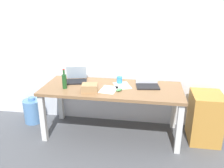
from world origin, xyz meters
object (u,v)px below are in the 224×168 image
at_px(laptop_left, 76,79).
at_px(laptop_right, 147,83).
at_px(cardboard_box, 90,88).
at_px(coffee_mug, 119,80).
at_px(water_cooler_jug, 33,111).
at_px(computer_mouse, 119,90).
at_px(filing_cabinet, 205,117).
at_px(beer_bottle, 64,81).
at_px(desk, 112,93).

bearing_deg(laptop_left, laptop_right, -2.07).
bearing_deg(cardboard_box, coffee_mug, 48.60).
bearing_deg(coffee_mug, cardboard_box, -131.40).
bearing_deg(coffee_mug, laptop_left, -177.58).
height_order(cardboard_box, water_cooler_jug, cardboard_box).
relative_size(computer_mouse, filing_cabinet, 0.15).
bearing_deg(computer_mouse, beer_bottle, -145.88).
height_order(computer_mouse, cardboard_box, cardboard_box).
xyz_separation_m(desk, water_cooler_jug, (-1.30, 0.14, -0.45)).
height_order(laptop_right, coffee_mug, laptop_right).
relative_size(beer_bottle, water_cooler_jug, 0.64).
xyz_separation_m(water_cooler_jug, filing_cabinet, (2.58, -0.10, 0.15)).
height_order(beer_bottle, filing_cabinet, beer_bottle).
height_order(laptop_left, computer_mouse, laptop_left).
height_order(laptop_left, laptop_right, laptop_right).
height_order(laptop_left, coffee_mug, laptop_left).
height_order(laptop_right, filing_cabinet, laptop_right).
height_order(laptop_left, water_cooler_jug, laptop_left).
bearing_deg(beer_bottle, laptop_right, 13.30).
relative_size(laptop_left, cardboard_box, 1.69).
distance_m(computer_mouse, coffee_mug, 0.31).
bearing_deg(laptop_right, filing_cabinet, -5.85).
bearing_deg(laptop_left, coffee_mug, 2.42).
distance_m(coffee_mug, water_cooler_jug, 1.50).
xyz_separation_m(laptop_left, coffee_mug, (0.64, 0.03, 0.00)).
bearing_deg(laptop_left, beer_bottle, -103.34).
relative_size(beer_bottle, coffee_mug, 2.86).
bearing_deg(water_cooler_jug, laptop_left, 1.62).
bearing_deg(computer_mouse, laptop_right, 66.51).
xyz_separation_m(desk, laptop_left, (-0.56, 0.17, 0.13)).
xyz_separation_m(computer_mouse, cardboard_box, (-0.38, -0.08, 0.03)).
bearing_deg(cardboard_box, water_cooler_jug, 161.89).
height_order(desk, computer_mouse, computer_mouse).
relative_size(desk, filing_cabinet, 2.80).
bearing_deg(beer_bottle, water_cooler_jug, 157.61).
relative_size(desk, beer_bottle, 7.05).
height_order(laptop_left, cardboard_box, laptop_left).
xyz_separation_m(desk, computer_mouse, (0.11, -0.12, 0.10)).
xyz_separation_m(laptop_left, beer_bottle, (-0.07, -0.30, 0.06)).
bearing_deg(desk, coffee_mug, 67.75).
distance_m(laptop_left, cardboard_box, 0.47).
distance_m(laptop_left, laptop_right, 1.04).
bearing_deg(filing_cabinet, desk, -177.96).
bearing_deg(water_cooler_jug, cardboard_box, -18.11).
bearing_deg(filing_cabinet, beer_bottle, -174.62).
distance_m(beer_bottle, water_cooler_jug, 0.97).
xyz_separation_m(laptop_right, filing_cabinet, (0.80, -0.08, -0.43)).
bearing_deg(laptop_right, cardboard_box, -156.42).
relative_size(beer_bottle, filing_cabinet, 0.40).
bearing_deg(beer_bottle, desk, 12.04).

